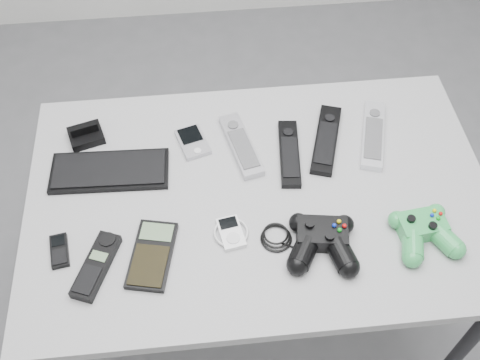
{
  "coord_description": "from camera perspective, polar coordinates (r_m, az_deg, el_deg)",
  "views": [
    {
      "loc": [
        -0.03,
        -0.81,
        1.86
      ],
      "look_at": [
        0.05,
        0.01,
        0.78
      ],
      "focal_mm": 42.0,
      "sensor_mm": 36.0,
      "label": 1
    }
  ],
  "objects": [
    {
      "name": "mp3_player",
      "position": [
        1.29,
        -0.92,
        -5.35
      ],
      "size": [
        0.09,
        0.1,
        0.02
      ],
      "primitive_type": "cube",
      "rotation": [
        0.0,
        0.0,
        0.18
      ],
      "color": "white",
      "rests_on": "desk"
    },
    {
      "name": "remote_black_a",
      "position": [
        1.44,
        5.03,
        2.76
      ],
      "size": [
        0.07,
        0.22,
        0.02
      ],
      "primitive_type": "cube",
      "rotation": [
        0.0,
        0.0,
        -0.1
      ],
      "color": "black",
      "rests_on": "desk"
    },
    {
      "name": "pda_keyboard",
      "position": [
        1.43,
        -13.1,
        0.95
      ],
      "size": [
        0.3,
        0.13,
        0.02
      ],
      "primitive_type": "cube",
      "rotation": [
        0.0,
        0.0,
        -0.04
      ],
      "color": "black",
      "rests_on": "desk"
    },
    {
      "name": "desk",
      "position": [
        1.42,
        1.92,
        -2.83
      ],
      "size": [
        1.13,
        0.73,
        0.76
      ],
      "color": "gray",
      "rests_on": "floor"
    },
    {
      "name": "calculator",
      "position": [
        1.28,
        -8.93,
        -7.51
      ],
      "size": [
        0.12,
        0.19,
        0.02
      ],
      "primitive_type": "cube",
      "rotation": [
        0.0,
        0.0,
        -0.22
      ],
      "color": "black",
      "rests_on": "desk"
    },
    {
      "name": "pda",
      "position": [
        1.46,
        -4.82,
        3.91
      ],
      "size": [
        0.09,
        0.12,
        0.02
      ],
      "primitive_type": "cube",
      "rotation": [
        0.0,
        0.0,
        0.29
      ],
      "color": "#ACABB2",
      "rests_on": "desk"
    },
    {
      "name": "mobile_phone",
      "position": [
        1.33,
        -17.88,
        -6.85
      ],
      "size": [
        0.05,
        0.09,
        0.01
      ],
      "primitive_type": "cube",
      "rotation": [
        0.0,
        0.0,
        0.16
      ],
      "color": "black",
      "rests_on": "desk"
    },
    {
      "name": "cordless_handset",
      "position": [
        1.28,
        -14.4,
        -8.43
      ],
      "size": [
        0.11,
        0.17,
        0.03
      ],
      "primitive_type": "cube",
      "rotation": [
        0.0,
        0.0,
        -0.38
      ],
      "color": "black",
      "rests_on": "desk"
    },
    {
      "name": "floor",
      "position": [
        2.03,
        -1.45,
        -13.64
      ],
      "size": [
        3.5,
        3.5,
        0.0
      ],
      "primitive_type": "plane",
      "color": "slate",
      "rests_on": "ground"
    },
    {
      "name": "remote_silver_a",
      "position": [
        1.45,
        0.09,
        3.61
      ],
      "size": [
        0.1,
        0.22,
        0.02
      ],
      "primitive_type": "cube",
      "rotation": [
        0.0,
        0.0,
        0.23
      ],
      "color": "#ACABB2",
      "rests_on": "desk"
    },
    {
      "name": "remote_silver_b",
      "position": [
        1.51,
        13.38,
        4.54
      ],
      "size": [
        0.12,
        0.24,
        0.02
      ],
      "primitive_type": "cube",
      "rotation": [
        0.0,
        0.0,
        -0.28
      ],
      "color": "silver",
      "rests_on": "desk"
    },
    {
      "name": "remote_black_b",
      "position": [
        1.48,
        8.75,
        4.13
      ],
      "size": [
        0.12,
        0.24,
        0.02
      ],
      "primitive_type": "cube",
      "rotation": [
        0.0,
        0.0,
        -0.31
      ],
      "color": "black",
      "rests_on": "desk"
    },
    {
      "name": "controller_black",
      "position": [
        1.27,
        8.36,
        -6.01
      ],
      "size": [
        0.3,
        0.21,
        0.05
      ],
      "primitive_type": null,
      "rotation": [
        0.0,
        0.0,
        -0.15
      ],
      "color": "black",
      "rests_on": "desk"
    },
    {
      "name": "controller_green",
      "position": [
        1.34,
        18.22,
        -4.87
      ],
      "size": [
        0.16,
        0.17,
        0.05
      ],
      "primitive_type": null,
      "rotation": [
        0.0,
        0.0,
        0.11
      ],
      "color": "green",
      "rests_on": "desk"
    },
    {
      "name": "dock_bracket",
      "position": [
        1.51,
        -15.46,
        4.68
      ],
      "size": [
        0.1,
        0.1,
        0.05
      ],
      "primitive_type": "cube",
      "rotation": [
        0.0,
        0.0,
        0.29
      ],
      "color": "black",
      "rests_on": "desk"
    }
  ]
}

